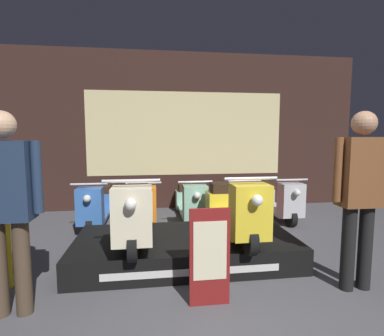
% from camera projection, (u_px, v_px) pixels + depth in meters
% --- Properties ---
extents(ground_plane, '(30.00, 30.00, 0.00)m').
position_uv_depth(ground_plane, '(243.00, 319.00, 2.46)').
color(ground_plane, '#4C4C51').
extents(shop_wall_back, '(7.31, 0.09, 3.20)m').
position_uv_depth(shop_wall_back, '(186.00, 131.00, 6.22)').
color(shop_wall_back, '#331E19').
rests_on(shop_wall_back, ground_plane).
extents(display_platform, '(2.61, 1.26, 0.29)m').
position_uv_depth(display_platform, '(185.00, 248.00, 3.64)').
color(display_platform, black).
rests_on(display_platform, ground_plane).
extents(scooter_display_left, '(0.54, 1.69, 0.80)m').
position_uv_depth(scooter_display_left, '(136.00, 213.00, 3.49)').
color(scooter_display_left, black).
rests_on(scooter_display_left, display_platform).
extents(scooter_display_right, '(0.54, 1.69, 0.80)m').
position_uv_depth(scooter_display_right, '(233.00, 209.00, 3.65)').
color(scooter_display_right, black).
rests_on(scooter_display_right, display_platform).
extents(scooter_backrow_0, '(0.54, 1.69, 0.80)m').
position_uv_depth(scooter_backrow_0, '(97.00, 205.00, 5.14)').
color(scooter_backrow_0, black).
rests_on(scooter_backrow_0, ground_plane).
extents(scooter_backrow_1, '(0.54, 1.69, 0.80)m').
position_uv_depth(scooter_backrow_1, '(145.00, 204.00, 5.25)').
color(scooter_backrow_1, black).
rests_on(scooter_backrow_1, ground_plane).
extents(scooter_backrow_2, '(0.54, 1.69, 0.80)m').
position_uv_depth(scooter_backrow_2, '(190.00, 203.00, 5.36)').
color(scooter_backrow_2, black).
rests_on(scooter_backrow_2, ground_plane).
extents(scooter_backrow_3, '(0.54, 1.69, 0.80)m').
position_uv_depth(scooter_backrow_3, '(234.00, 201.00, 5.47)').
color(scooter_backrow_3, black).
rests_on(scooter_backrow_3, ground_plane).
extents(scooter_backrow_4, '(0.54, 1.69, 0.80)m').
position_uv_depth(scooter_backrow_4, '(276.00, 200.00, 5.58)').
color(scooter_backrow_4, black).
rests_on(scooter_backrow_4, ground_plane).
extents(person_left_browsing, '(0.57, 0.23, 1.70)m').
position_uv_depth(person_left_browsing, '(6.00, 198.00, 2.43)').
color(person_left_browsing, '#473828').
rests_on(person_left_browsing, ground_plane).
extents(person_right_browsing, '(0.56, 0.23, 1.74)m').
position_uv_depth(person_right_browsing, '(360.00, 187.00, 2.85)').
color(person_right_browsing, black).
rests_on(person_right_browsing, ground_plane).
extents(price_sign_board, '(0.36, 0.04, 0.88)m').
position_uv_depth(price_sign_board, '(210.00, 257.00, 2.63)').
color(price_sign_board, maroon).
rests_on(price_sign_board, ground_plane).
extents(street_bollard, '(0.12, 0.12, 0.94)m').
position_uv_depth(street_bollard, '(4.00, 242.00, 2.94)').
color(street_bollard, gold).
rests_on(street_bollard, ground_plane).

